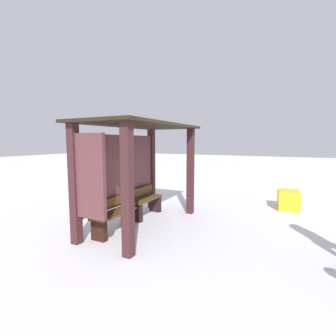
# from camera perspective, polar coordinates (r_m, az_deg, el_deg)

# --- Properties ---
(ground_plane) EXTENTS (60.00, 60.00, 0.00)m
(ground_plane) POSITION_cam_1_polar(r_m,az_deg,el_deg) (6.05, -5.76, -13.16)
(ground_plane) COLOR white
(bus_shelter) EXTENTS (3.31, 1.64, 2.41)m
(bus_shelter) POSITION_cam_1_polar(r_m,az_deg,el_deg) (5.75, -8.55, 2.36)
(bus_shelter) COLOR #3F2021
(bus_shelter) RESTS_ON ground
(bench_left_inside) EXTENTS (1.18, 0.39, 0.74)m
(bench_left_inside) POSITION_cam_1_polar(r_m,az_deg,el_deg) (5.63, -12.56, -11.12)
(bench_left_inside) COLOR #533617
(bench_left_inside) RESTS_ON ground
(bench_center_inside) EXTENTS (1.18, 0.38, 0.77)m
(bench_center_inside) POSITION_cam_1_polar(r_m,az_deg,el_deg) (6.67, -5.25, -8.11)
(bench_center_inside) COLOR #503F1E
(bench_center_inside) RESTS_ON ground
(grit_bin) EXTENTS (0.76, 0.64, 0.56)m
(grit_bin) POSITION_cam_1_polar(r_m,az_deg,el_deg) (8.13, 26.21, -6.69)
(grit_bin) COLOR yellow
(grit_bin) RESTS_ON ground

